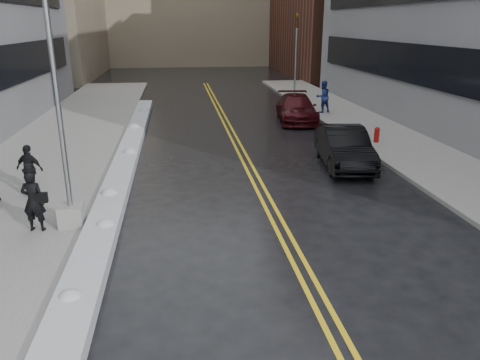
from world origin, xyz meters
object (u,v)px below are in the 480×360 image
object	(u,v)px
fire_hydrant	(377,134)
pedestrian_fedora	(33,201)
car_maroon	(297,108)
pedestrian_east	(323,97)
lamppost	(63,142)
traffic_signal	(296,53)
pedestrian_d	(30,169)
car_black	(344,147)

from	to	relation	value
fire_hydrant	pedestrian_fedora	size ratio (longest dim) A/B	0.43
fire_hydrant	car_maroon	distance (m)	6.52
pedestrian_east	lamppost	bearing A→B (deg)	37.26
lamppost	pedestrian_fedora	xyz separation A→B (m)	(-0.89, -0.21, -1.53)
traffic_signal	pedestrian_d	xyz separation A→B (m)	(-13.65, -19.06, -2.44)
traffic_signal	pedestrian_fedora	bearing A→B (deg)	-119.74
pedestrian_fedora	pedestrian_east	bearing A→B (deg)	-119.98
car_black	pedestrian_d	bearing A→B (deg)	-162.98
pedestrian_d	car_black	xyz separation A→B (m)	(11.46, 2.04, -0.18)
fire_hydrant	car_maroon	bearing A→B (deg)	111.06
pedestrian_fedora	lamppost	bearing A→B (deg)	-157.90
fire_hydrant	traffic_signal	world-z (taller)	traffic_signal
pedestrian_east	car_maroon	bearing A→B (deg)	24.15
traffic_signal	pedestrian_fedora	xyz separation A→B (m)	(-12.69, -22.21, -2.40)
lamppost	pedestrian_d	distance (m)	3.81
traffic_signal	pedestrian_fedora	size ratio (longest dim) A/B	3.51
pedestrian_fedora	car_black	distance (m)	11.70
pedestrian_d	pedestrian_east	world-z (taller)	pedestrian_east
pedestrian_east	car_maroon	world-z (taller)	pedestrian_east
pedestrian_d	fire_hydrant	bearing A→B (deg)	-139.66
fire_hydrant	car_maroon	xyz separation A→B (m)	(-2.34, 6.08, 0.21)
fire_hydrant	car_black	world-z (taller)	car_black
traffic_signal	car_black	world-z (taller)	traffic_signal
car_black	fire_hydrant	bearing A→B (deg)	55.20
lamppost	pedestrian_d	xyz separation A→B (m)	(-1.85, 2.94, -1.57)
traffic_signal	car_black	xyz separation A→B (m)	(-2.20, -17.02, -2.62)
traffic_signal	pedestrian_d	bearing A→B (deg)	-125.61
pedestrian_fedora	pedestrian_east	xyz separation A→B (m)	(12.96, 16.04, 0.12)
traffic_signal	pedestrian_fedora	world-z (taller)	traffic_signal
traffic_signal	car_maroon	distance (m)	8.55
fire_hydrant	pedestrian_east	distance (m)	7.86
pedestrian_fedora	car_maroon	distance (m)	17.94
lamppost	pedestrian_fedora	bearing A→B (deg)	-166.86
lamppost	car_maroon	xyz separation A→B (m)	(9.96, 14.08, -1.78)
pedestrian_fedora	car_black	bearing A→B (deg)	-144.74
traffic_signal	pedestrian_d	distance (m)	23.57
pedestrian_fedora	car_black	world-z (taller)	pedestrian_fedora
fire_hydrant	car_maroon	size ratio (longest dim) A/B	0.14
car_black	pedestrian_fedora	bearing A→B (deg)	-146.76
pedestrian_d	pedestrian_east	bearing A→B (deg)	-116.54
pedestrian_d	traffic_signal	bearing A→B (deg)	-104.95
pedestrian_fedora	pedestrian_d	xyz separation A→B (m)	(-0.97, 3.15, -0.04)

